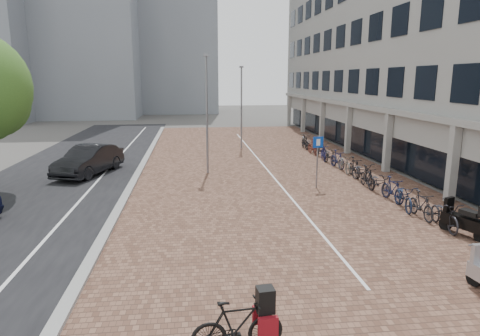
% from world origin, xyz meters
% --- Properties ---
extents(ground, '(140.00, 140.00, 0.00)m').
position_xyz_m(ground, '(0.00, 0.00, 0.00)').
color(ground, '#474442').
rests_on(ground, ground).
extents(plaza_brick, '(14.50, 42.00, 0.04)m').
position_xyz_m(plaza_brick, '(2.00, 12.00, 0.01)').
color(plaza_brick, brown).
rests_on(plaza_brick, ground).
extents(street_asphalt, '(8.00, 50.00, 0.03)m').
position_xyz_m(street_asphalt, '(-9.00, 12.00, 0.01)').
color(street_asphalt, black).
rests_on(street_asphalt, ground).
extents(curb, '(0.35, 42.00, 0.14)m').
position_xyz_m(curb, '(-5.10, 12.00, 0.07)').
color(curb, gray).
rests_on(curb, ground).
extents(lane_line, '(0.12, 44.00, 0.00)m').
position_xyz_m(lane_line, '(-7.00, 12.00, 0.02)').
color(lane_line, white).
rests_on(lane_line, street_asphalt).
extents(parking_line, '(0.10, 30.00, 0.00)m').
position_xyz_m(parking_line, '(2.20, 12.00, 0.04)').
color(parking_line, white).
rests_on(parking_line, plaza_brick).
extents(office_building, '(8.40, 40.00, 15.00)m').
position_xyz_m(office_building, '(12.97, 16.00, 8.44)').
color(office_building, gray).
rests_on(office_building, ground).
extents(bg_towers, '(33.00, 23.00, 32.00)m').
position_xyz_m(bg_towers, '(-14.34, 48.94, 13.96)').
color(bg_towers, gray).
rests_on(bg_towers, ground).
extents(car_dark, '(3.20, 5.17, 1.61)m').
position_xyz_m(car_dark, '(-7.76, 11.33, 0.80)').
color(car_dark, black).
rests_on(car_dark, ground).
extents(hero_bike, '(1.87, 0.69, 1.29)m').
position_xyz_m(hero_bike, '(-1.33, -4.96, 0.57)').
color(hero_bike, black).
rests_on(hero_bike, ground).
extents(scooter_mid, '(1.17, 1.89, 1.24)m').
position_xyz_m(scooter_mid, '(6.88, 0.21, 0.62)').
color(scooter_mid, black).
rests_on(scooter_mid, ground).
extents(parking_sign, '(0.52, 0.15, 2.52)m').
position_xyz_m(parking_sign, '(3.84, 6.95, 1.70)').
color(parking_sign, slate).
rests_on(parking_sign, ground).
extents(lamp_near, '(0.12, 0.12, 6.41)m').
position_xyz_m(lamp_near, '(-1.25, 10.79, 3.21)').
color(lamp_near, gray).
rests_on(lamp_near, ground).
extents(lamp_far, '(0.12, 0.12, 6.02)m').
position_xyz_m(lamp_far, '(1.62, 18.93, 3.01)').
color(lamp_far, gray).
rests_on(lamp_far, ground).
extents(bike_row, '(1.26, 20.43, 1.05)m').
position_xyz_m(bike_row, '(6.45, 10.20, 0.52)').
color(bike_row, black).
rests_on(bike_row, ground).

